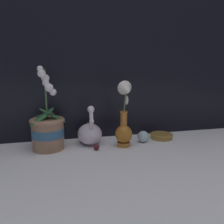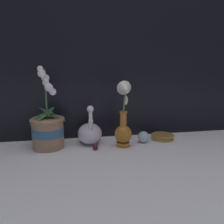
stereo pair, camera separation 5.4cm
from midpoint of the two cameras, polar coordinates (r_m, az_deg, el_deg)
The scene contains 8 objects.
ground_plane at distance 1.05m, azimuth 2.05°, elevation -10.08°, with size 2.80×2.80×0.00m, color white.
window_backdrop at distance 1.24m, azimuth -0.41°, elevation 21.29°, with size 2.80×0.03×1.20m.
orchid_potted_plant at distance 1.09m, azimuth -15.05°, elevation -4.14°, with size 0.18×0.18×0.39m.
swan_figurine at distance 1.14m, azimuth -4.49°, elevation -5.31°, with size 0.12×0.19×0.21m.
blue_vase at distance 1.06m, azimuth 4.60°, elevation -2.46°, with size 0.09×0.13×0.33m.
glass_sphere at distance 1.17m, azimuth 9.55°, elevation -6.45°, with size 0.06×0.06×0.06m.
amber_dish at distance 1.25m, azimuth 14.29°, elevation -6.17°, with size 0.13×0.13×0.03m.
glass_bauble at distance 1.05m, azimuth -2.89°, elevation -9.11°, with size 0.03×0.03×0.03m.
Camera 2 is at (-0.19, -0.96, 0.37)m, focal length 35.00 mm.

